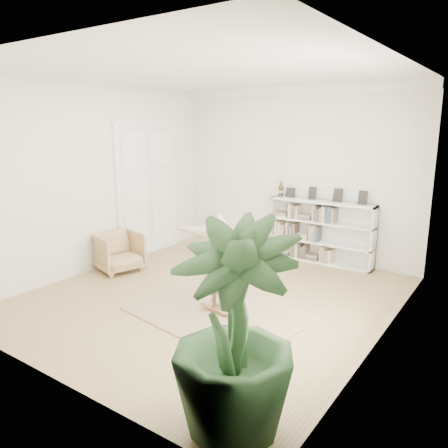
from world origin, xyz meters
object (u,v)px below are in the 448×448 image
at_px(rocker_board, 221,309).
at_px(houseplant, 234,331).
at_px(bookshelf, 321,232).
at_px(person, 221,260).
at_px(armchair, 119,252).

height_order(rocker_board, houseplant, houseplant).
height_order(bookshelf, person, bookshelf).
relative_size(rocker_board, person, 0.27).
bearing_deg(person, rocker_board, -144.92).
distance_m(armchair, houseplant, 5.17).
relative_size(bookshelf, person, 1.23).
distance_m(bookshelf, armchair, 4.13).
bearing_deg(houseplant, bookshelf, 104.48).
bearing_deg(rocker_board, person, -144.92).
bearing_deg(armchair, houseplant, -103.90).
xyz_separation_m(armchair, rocker_board, (2.82, -0.48, -0.32)).
distance_m(rocker_board, houseplant, 2.82).
bearing_deg(bookshelf, houseplant, -75.52).
height_order(armchair, houseplant, houseplant).
distance_m(armchair, rocker_board, 2.87).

